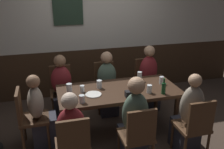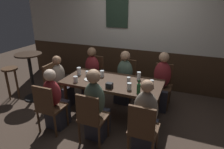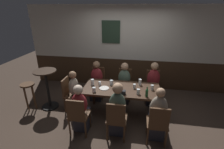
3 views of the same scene
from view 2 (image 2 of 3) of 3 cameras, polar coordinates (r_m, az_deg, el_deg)
ground_plane at (r=3.98m, az=0.07°, el=-11.70°), size 12.00×12.00×0.00m
wall_back at (r=4.99m, az=7.34°, el=11.10°), size 6.40×0.13×2.60m
dining_table at (r=3.67m, az=0.08°, el=-3.02°), size 1.79×0.85×0.74m
chair_left_far at (r=4.74m, az=-4.95°, el=0.53°), size 0.40×0.40×0.88m
chair_head_west at (r=4.36m, az=-16.14°, el=-2.18°), size 0.40×0.40×0.88m
chair_right_near at (r=2.85m, az=8.76°, el=-14.93°), size 0.40×0.40×0.88m
chair_mid_near at (r=3.08m, az=-5.95°, el=-11.73°), size 0.40×0.40×0.88m
chair_right_far at (r=4.30m, az=14.18°, el=-2.29°), size 0.40×0.40×0.88m
chair_mid_far at (r=4.46m, az=4.14°, el=-0.83°), size 0.40×0.40×0.88m
chair_left_near at (r=3.47m, az=-17.67°, el=-8.57°), size 0.40×0.40×0.88m
person_left_far at (r=4.61m, az=-5.86°, el=-0.35°), size 0.34×0.37×1.13m
person_head_west at (r=4.28m, az=-14.34°, el=-3.05°), size 0.37×0.34×1.09m
person_right_near at (r=2.98m, az=9.52°, el=-13.34°), size 0.34×0.37×1.16m
person_mid_near at (r=3.19m, az=-4.60°, el=-10.03°), size 0.34×0.37×1.20m
person_right_far at (r=4.15m, az=13.84°, el=-3.06°), size 0.34×0.37×1.18m
person_mid_far at (r=4.32m, az=3.46°, el=-1.79°), size 0.34×0.37×1.13m
person_left_near at (r=3.60m, az=-15.97°, el=-7.91°), size 0.34×0.37×1.10m
tumbler_water at (r=3.55m, az=4.77°, el=-1.68°), size 0.07×0.07×0.11m
beer_glass_half at (r=3.46m, az=11.24°, el=-2.60°), size 0.07×0.07×0.12m
pint_glass_amber at (r=3.95m, az=-9.41°, el=0.85°), size 0.08×0.08×0.15m
pint_glass_pale at (r=3.63m, az=-10.35°, el=-1.38°), size 0.08×0.08×0.11m
pint_glass_stout at (r=3.70m, az=7.68°, el=-0.50°), size 0.07×0.07×0.15m
tumbler_short at (r=3.82m, az=-2.87°, el=0.15°), size 0.08×0.08×0.12m
beer_glass_tall at (r=3.87m, az=-7.07°, el=0.19°), size 0.06×0.06×0.10m
highball_clear at (r=3.29m, az=4.95°, el=-3.47°), size 0.07×0.07×0.12m
beer_bottle_green at (r=3.16m, az=7.62°, el=-3.97°), size 0.06×0.06×0.23m
plate_white_large at (r=3.72m, az=-6.17°, el=-1.35°), size 0.23×0.23×0.01m
condiment_caddy at (r=3.34m, az=-0.75°, el=-3.13°), size 0.11×0.09×0.09m
side_bar_table at (r=4.72m, az=-22.13°, el=0.43°), size 0.56×0.56×1.05m
bar_stool at (r=4.96m, az=-27.00°, el=-0.01°), size 0.34×0.34×0.72m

